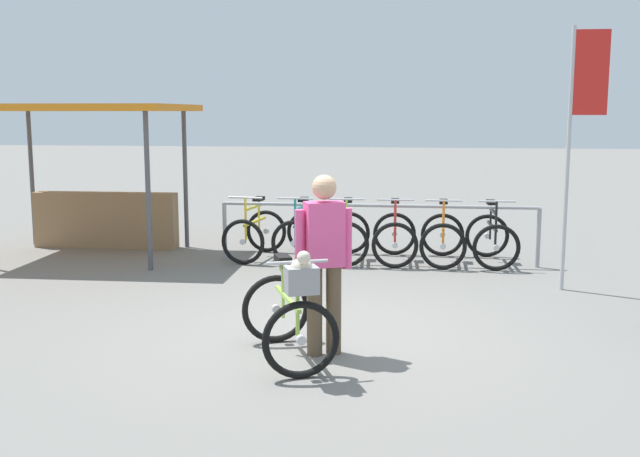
{
  "coord_description": "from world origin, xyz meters",
  "views": [
    {
      "loc": [
        0.89,
        -7.05,
        2.19
      ],
      "look_at": [
        -0.13,
        0.5,
        1.0
      ],
      "focal_mm": 42.07,
      "sensor_mm": 36.0,
      "label": 1
    }
  ],
  "objects_px": {
    "racked_bike_lime": "(347,236)",
    "market_stall": "(93,164)",
    "racked_bike_yellow": "(255,234)",
    "person_with_featured_bike": "(324,256)",
    "racked_bike_teal": "(301,235)",
    "featured_bicycle": "(291,310)",
    "racked_bike_orange": "(443,238)",
    "racked_bike_black": "(492,239)",
    "banner_flag": "(582,108)",
    "racked_bike_red": "(395,237)"
  },
  "relations": [
    {
      "from": "racked_bike_orange",
      "to": "person_with_featured_bike",
      "type": "xyz_separation_m",
      "value": [
        -1.18,
        -4.4,
        0.54
      ]
    },
    {
      "from": "racked_bike_teal",
      "to": "racked_bike_black",
      "type": "bearing_deg",
      "value": 0.29
    },
    {
      "from": "market_stall",
      "to": "racked_bike_yellow",
      "type": "bearing_deg",
      "value": -3.16
    },
    {
      "from": "racked_bike_teal",
      "to": "racked_bike_lime",
      "type": "xyz_separation_m",
      "value": [
        0.7,
        0.0,
        -0.0
      ]
    },
    {
      "from": "racked_bike_teal",
      "to": "person_with_featured_bike",
      "type": "relative_size",
      "value": 0.68
    },
    {
      "from": "racked_bike_orange",
      "to": "racked_bike_black",
      "type": "xyz_separation_m",
      "value": [
        0.7,
        0.0,
        -0.0
      ]
    },
    {
      "from": "racked_bike_lime",
      "to": "person_with_featured_bike",
      "type": "height_order",
      "value": "person_with_featured_bike"
    },
    {
      "from": "racked_bike_orange",
      "to": "banner_flag",
      "type": "xyz_separation_m",
      "value": [
        1.56,
        -1.51,
        1.86
      ]
    },
    {
      "from": "racked_bike_teal",
      "to": "racked_bike_orange",
      "type": "distance_m",
      "value": 2.1
    },
    {
      "from": "racked_bike_teal",
      "to": "featured_bicycle",
      "type": "height_order",
      "value": "featured_bicycle"
    },
    {
      "from": "racked_bike_teal",
      "to": "racked_bike_black",
      "type": "height_order",
      "value": "same"
    },
    {
      "from": "racked_bike_lime",
      "to": "racked_bike_red",
      "type": "bearing_deg",
      "value": 0.29
    },
    {
      "from": "racked_bike_teal",
      "to": "featured_bicycle",
      "type": "bearing_deg",
      "value": -81.91
    },
    {
      "from": "featured_bicycle",
      "to": "racked_bike_yellow",
      "type": "bearing_deg",
      "value": 106.26
    },
    {
      "from": "racked_bike_teal",
      "to": "racked_bike_red",
      "type": "bearing_deg",
      "value": 0.29
    },
    {
      "from": "racked_bike_black",
      "to": "market_stall",
      "type": "distance_m",
      "value": 6.17
    },
    {
      "from": "person_with_featured_bike",
      "to": "featured_bicycle",
      "type": "bearing_deg",
      "value": -130.63
    },
    {
      "from": "racked_bike_red",
      "to": "market_stall",
      "type": "relative_size",
      "value": 0.35
    },
    {
      "from": "racked_bike_lime",
      "to": "racked_bike_black",
      "type": "distance_m",
      "value": 2.1
    },
    {
      "from": "racked_bike_lime",
      "to": "market_stall",
      "type": "height_order",
      "value": "market_stall"
    },
    {
      "from": "racked_bike_yellow",
      "to": "racked_bike_orange",
      "type": "distance_m",
      "value": 2.8
    },
    {
      "from": "racked_bike_lime",
      "to": "banner_flag",
      "type": "relative_size",
      "value": 0.35
    },
    {
      "from": "racked_bike_orange",
      "to": "market_stall",
      "type": "relative_size",
      "value": 0.35
    },
    {
      "from": "racked_bike_lime",
      "to": "person_with_featured_bike",
      "type": "xyz_separation_m",
      "value": [
        0.22,
        -4.39,
        0.54
      ]
    },
    {
      "from": "racked_bike_red",
      "to": "market_stall",
      "type": "xyz_separation_m",
      "value": [
        -4.69,
        0.13,
        1.03
      ]
    },
    {
      "from": "racked_bike_lime",
      "to": "featured_bicycle",
      "type": "relative_size",
      "value": 0.89
    },
    {
      "from": "racked_bike_orange",
      "to": "featured_bicycle",
      "type": "bearing_deg",
      "value": -106.98
    },
    {
      "from": "banner_flag",
      "to": "racked_bike_black",
      "type": "bearing_deg",
      "value": 119.54
    },
    {
      "from": "racked_bike_orange",
      "to": "banner_flag",
      "type": "distance_m",
      "value": 2.86
    },
    {
      "from": "market_stall",
      "to": "banner_flag",
      "type": "height_order",
      "value": "banner_flag"
    },
    {
      "from": "racked_bike_yellow",
      "to": "racked_bike_black",
      "type": "xyz_separation_m",
      "value": [
        3.5,
        0.02,
        -0.0
      ]
    },
    {
      "from": "racked_bike_lime",
      "to": "racked_bike_black",
      "type": "height_order",
      "value": "same"
    },
    {
      "from": "racked_bike_black",
      "to": "market_stall",
      "type": "relative_size",
      "value": 0.36
    },
    {
      "from": "racked_bike_teal",
      "to": "market_stall",
      "type": "distance_m",
      "value": 3.45
    },
    {
      "from": "racked_bike_yellow",
      "to": "racked_bike_black",
      "type": "bearing_deg",
      "value": 0.29
    },
    {
      "from": "featured_bicycle",
      "to": "person_with_featured_bike",
      "type": "xyz_separation_m",
      "value": [
        0.26,
        0.3,
        0.42
      ]
    },
    {
      "from": "market_stall",
      "to": "banner_flag",
      "type": "xyz_separation_m",
      "value": [
        6.95,
        -1.64,
        0.84
      ]
    },
    {
      "from": "racked_bike_yellow",
      "to": "racked_bike_orange",
      "type": "bearing_deg",
      "value": 0.29
    },
    {
      "from": "racked_bike_lime",
      "to": "racked_bike_orange",
      "type": "height_order",
      "value": "same"
    },
    {
      "from": "racked_bike_lime",
      "to": "racked_bike_orange",
      "type": "xyz_separation_m",
      "value": [
        1.4,
        0.01,
        0.0
      ]
    },
    {
      "from": "racked_bike_red",
      "to": "person_with_featured_bike",
      "type": "relative_size",
      "value": 0.68
    },
    {
      "from": "racked_bike_red",
      "to": "featured_bicycle",
      "type": "bearing_deg",
      "value": -98.89
    },
    {
      "from": "racked_bike_teal",
      "to": "market_stall",
      "type": "bearing_deg",
      "value": 177.57
    },
    {
      "from": "racked_bike_yellow",
      "to": "person_with_featured_bike",
      "type": "bearing_deg",
      "value": -69.71
    },
    {
      "from": "racked_bike_lime",
      "to": "market_stall",
      "type": "bearing_deg",
      "value": 178.05
    },
    {
      "from": "racked_bike_lime",
      "to": "featured_bicycle",
      "type": "xyz_separation_m",
      "value": [
        -0.03,
        -4.69,
        0.12
      ]
    },
    {
      "from": "racked_bike_black",
      "to": "racked_bike_orange",
      "type": "bearing_deg",
      "value": -179.71
    },
    {
      "from": "racked_bike_lime",
      "to": "racked_bike_red",
      "type": "height_order",
      "value": "same"
    },
    {
      "from": "racked_bike_lime",
      "to": "banner_flag",
      "type": "bearing_deg",
      "value": -26.96
    },
    {
      "from": "racked_bike_black",
      "to": "banner_flag",
      "type": "distance_m",
      "value": 2.55
    }
  ]
}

